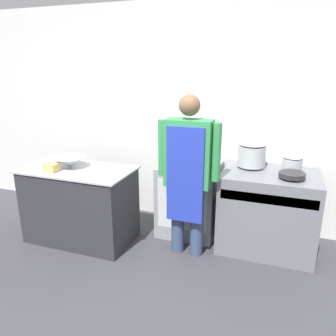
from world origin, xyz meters
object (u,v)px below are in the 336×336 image
Objects in this scene: person_cook at (188,168)px; plastic_tub at (52,168)px; stove at (267,211)px; sauce_pot at (292,163)px; fridge_unit at (189,198)px; stock_pot at (252,154)px; mixing_bowl at (70,162)px; saute_pan at (292,175)px.

plastic_tub is at bearing -169.08° from person_cook.
stove is 0.59m from sauce_pot.
person_cook is (0.11, -0.49, 0.54)m from fridge_unit.
sauce_pot is (1.00, 0.55, 0.00)m from person_cook.
stock_pot is at bearing 43.83° from person_cook.
mixing_bowl is (-1.25, -0.57, 0.49)m from fridge_unit.
person_cook reaches higher than saute_pan.
stove is at bearing -4.50° from fridge_unit.
stove is 2.73× the size of mixing_bowl.
mixing_bowl reaches higher than saute_pan.
fridge_unit is at bearing 29.86° from plastic_tub.
sauce_pot is (0.43, -0.00, -0.06)m from stock_pot.
fridge_unit is at bearing -177.02° from sauce_pot.
stove is 2.40m from plastic_tub.
stove is at bearing 12.97° from mixing_bowl.
stock_pot is at bearing 4.85° from fridge_unit.
stove is at bearing 17.22° from plastic_tub.
saute_pan is (1.11, -0.20, 0.49)m from fridge_unit.
mixing_bowl is at bearing -165.13° from sauce_pot.
plastic_tub is 0.46× the size of stock_pot.
fridge_unit is 0.74m from person_cook.
saute_pan is (2.36, 0.37, -0.00)m from mixing_bowl.
plastic_tub is 2.59m from sauce_pot.
plastic_tub is at bearing -162.78° from stove.
plastic_tub is 2.19m from stock_pot.
fridge_unit is at bearing -175.15° from stock_pot.
person_cook is 5.67× the size of stock_pot.
person_cook reaches higher than mixing_bowl.
stove is 1.18× the size of fridge_unit.
plastic_tub is at bearing -161.36° from sauce_pot.
mixing_bowl is at bearing -171.09° from saute_pan.
fridge_unit is 2.32× the size of mixing_bowl.
stove is at bearing 27.63° from person_cook.
stove is 3.35× the size of stock_pot.
stove is 0.54m from saute_pan.
stock_pot is (0.68, 0.06, 0.61)m from fridge_unit.
saute_pan is at bearing 8.91° from mixing_bowl.
plastic_tub reaches higher than stove.
saute_pan reaches higher than fridge_unit.
stock_pot is 1.48× the size of sauce_pot.
fridge_unit is 1.46m from mixing_bowl.
person_cook is at bearing -163.83° from saute_pan.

